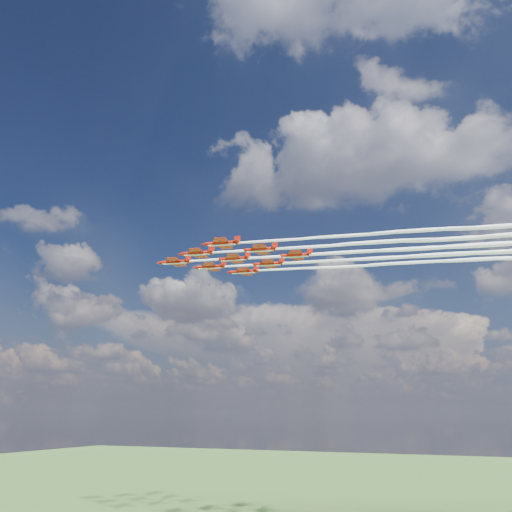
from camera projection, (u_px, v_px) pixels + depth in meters
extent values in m
cylinder|color=#B31709|center=(175.00, 262.00, 160.77)|extent=(8.67, 2.97, 1.18)
cone|color=#B31709|center=(159.00, 263.00, 161.71)|extent=(2.35, 1.61, 1.18)
cone|color=#B31709|center=(190.00, 261.00, 159.89)|extent=(1.81, 1.39, 1.08)
ellipsoid|color=black|center=(169.00, 261.00, 161.29)|extent=(2.40, 1.43, 0.77)
cube|color=#B31709|center=(176.00, 262.00, 160.66)|extent=(5.45, 10.41, 0.15)
cube|color=#B31709|center=(188.00, 261.00, 160.02)|extent=(2.29, 4.11, 0.13)
cube|color=#B31709|center=(188.00, 258.00, 160.28)|extent=(1.72, 0.51, 1.94)
cube|color=white|center=(175.00, 264.00, 160.61)|extent=(8.10, 2.65, 0.13)
cylinder|color=#B31709|center=(197.00, 253.00, 151.95)|extent=(8.67, 2.97, 1.18)
cone|color=#B31709|center=(180.00, 254.00, 152.89)|extent=(2.35, 1.61, 1.18)
cone|color=#B31709|center=(213.00, 252.00, 151.07)|extent=(1.81, 1.39, 1.08)
ellipsoid|color=black|center=(190.00, 252.00, 152.47)|extent=(2.40, 1.43, 0.77)
cube|color=#B31709|center=(199.00, 253.00, 151.84)|extent=(5.45, 10.41, 0.15)
cube|color=#B31709|center=(211.00, 252.00, 151.20)|extent=(2.29, 4.11, 0.13)
cube|color=#B31709|center=(211.00, 249.00, 151.45)|extent=(1.72, 0.51, 1.94)
cube|color=white|center=(197.00, 255.00, 151.79)|extent=(8.10, 2.65, 0.13)
cylinder|color=#B31709|center=(210.00, 267.00, 166.19)|extent=(8.67, 2.97, 1.18)
cone|color=#B31709|center=(195.00, 268.00, 167.13)|extent=(2.35, 1.61, 1.18)
cone|color=#B31709|center=(225.00, 266.00, 165.31)|extent=(1.81, 1.39, 1.08)
ellipsoid|color=black|center=(204.00, 266.00, 166.71)|extent=(2.40, 1.43, 0.77)
cube|color=#B31709|center=(212.00, 267.00, 166.08)|extent=(5.45, 10.41, 0.15)
cube|color=#B31709|center=(223.00, 266.00, 165.44)|extent=(2.29, 4.11, 0.13)
cube|color=#B31709|center=(224.00, 263.00, 165.69)|extent=(1.72, 0.51, 1.94)
cube|color=white|center=(210.00, 268.00, 166.03)|extent=(8.10, 2.65, 0.13)
cylinder|color=#B31709|center=(222.00, 243.00, 143.13)|extent=(8.67, 2.97, 1.18)
cone|color=#B31709|center=(204.00, 244.00, 144.07)|extent=(2.35, 1.61, 1.18)
cone|color=#B31709|center=(239.00, 242.00, 142.25)|extent=(1.81, 1.39, 1.08)
ellipsoid|color=black|center=(215.00, 242.00, 143.65)|extent=(2.40, 1.43, 0.77)
cube|color=#B31709|center=(224.00, 243.00, 143.02)|extent=(5.45, 10.41, 0.15)
cube|color=#B31709|center=(237.00, 242.00, 142.38)|extent=(2.29, 4.11, 0.13)
cube|color=#B31709|center=(237.00, 239.00, 142.63)|extent=(1.72, 0.51, 1.94)
cube|color=white|center=(222.00, 245.00, 142.97)|extent=(8.10, 2.65, 0.13)
cylinder|color=#B31709|center=(234.00, 259.00, 157.37)|extent=(8.67, 2.97, 1.18)
cone|color=#B31709|center=(217.00, 260.00, 158.31)|extent=(2.35, 1.61, 1.18)
cone|color=#B31709|center=(250.00, 258.00, 156.48)|extent=(1.81, 1.39, 1.08)
ellipsoid|color=black|center=(227.00, 258.00, 157.89)|extent=(2.40, 1.43, 0.77)
cube|color=#B31709|center=(235.00, 259.00, 157.26)|extent=(5.45, 10.41, 0.15)
cube|color=#B31709|center=(247.00, 258.00, 156.62)|extent=(2.29, 4.11, 0.13)
cube|color=#B31709|center=(248.00, 255.00, 156.87)|extent=(1.72, 0.51, 1.94)
cube|color=white|center=(234.00, 260.00, 157.20)|extent=(8.10, 2.65, 0.13)
cylinder|color=#B31709|center=(244.00, 272.00, 171.61)|extent=(8.67, 2.97, 1.18)
cone|color=#B31709|center=(229.00, 272.00, 172.54)|extent=(2.35, 1.61, 1.18)
cone|color=#B31709|center=(258.00, 271.00, 170.72)|extent=(1.81, 1.39, 1.08)
ellipsoid|color=black|center=(238.00, 271.00, 172.13)|extent=(2.40, 1.43, 0.77)
cube|color=#B31709|center=(245.00, 272.00, 171.50)|extent=(5.45, 10.41, 0.15)
cube|color=#B31709|center=(256.00, 271.00, 170.86)|extent=(2.29, 4.11, 0.13)
cube|color=#B31709|center=(257.00, 268.00, 171.11)|extent=(1.72, 0.51, 1.94)
cube|color=white|center=(244.00, 273.00, 171.44)|extent=(8.10, 2.65, 0.13)
cylinder|color=#B31709|center=(260.00, 250.00, 148.55)|extent=(8.67, 2.97, 1.18)
cone|color=#B31709|center=(242.00, 251.00, 149.48)|extent=(2.35, 1.61, 1.18)
cone|color=#B31709|center=(277.00, 249.00, 147.66)|extent=(1.81, 1.39, 1.08)
ellipsoid|color=black|center=(253.00, 248.00, 149.07)|extent=(2.40, 1.43, 0.77)
cube|color=#B31709|center=(262.00, 250.00, 148.44)|extent=(5.45, 10.41, 0.15)
cube|color=#B31709|center=(274.00, 249.00, 147.79)|extent=(2.29, 4.11, 0.13)
cube|color=#B31709|center=(275.00, 246.00, 148.05)|extent=(1.72, 0.51, 1.94)
cube|color=white|center=(260.00, 251.00, 148.38)|extent=(8.10, 2.65, 0.13)
cylinder|color=#B31709|center=(268.00, 264.00, 162.78)|extent=(8.67, 2.97, 1.18)
cone|color=#B31709|center=(252.00, 265.00, 163.72)|extent=(2.35, 1.61, 1.18)
cone|color=#B31709|center=(284.00, 263.00, 161.90)|extent=(1.81, 1.39, 1.08)
ellipsoid|color=black|center=(262.00, 263.00, 163.31)|extent=(2.40, 1.43, 0.77)
cube|color=#B31709|center=(270.00, 264.00, 162.67)|extent=(5.45, 10.41, 0.15)
cube|color=#B31709|center=(281.00, 263.00, 162.03)|extent=(2.29, 4.11, 0.13)
cube|color=#B31709|center=(282.00, 260.00, 162.29)|extent=(1.72, 0.51, 1.94)
cube|color=white|center=(268.00, 265.00, 162.62)|extent=(8.10, 2.65, 0.13)
cylinder|color=#B31709|center=(295.00, 255.00, 153.96)|extent=(8.67, 2.97, 1.18)
cone|color=#B31709|center=(278.00, 256.00, 154.90)|extent=(2.35, 1.61, 1.18)
cone|color=#B31709|center=(312.00, 254.00, 153.08)|extent=(1.81, 1.39, 1.08)
ellipsoid|color=black|center=(288.00, 254.00, 154.48)|extent=(2.40, 1.43, 0.77)
cube|color=#B31709|center=(297.00, 255.00, 153.85)|extent=(5.45, 10.41, 0.15)
cube|color=#B31709|center=(309.00, 255.00, 153.21)|extent=(2.29, 4.11, 0.13)
cube|color=#B31709|center=(310.00, 251.00, 153.47)|extent=(1.72, 0.51, 1.94)
cube|color=white|center=(295.00, 257.00, 153.80)|extent=(8.10, 2.65, 0.13)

